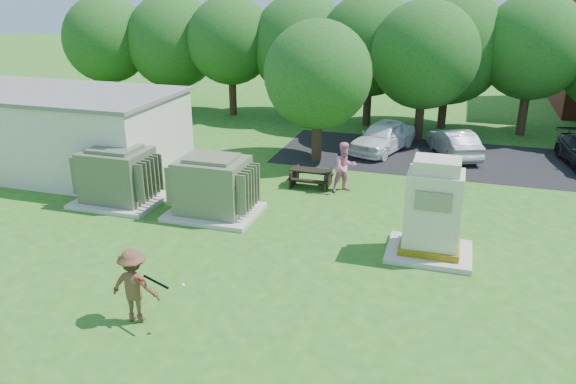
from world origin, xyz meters
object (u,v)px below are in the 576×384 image
(person_at_picnic, at_px, (345,167))
(picnic_table, at_px, (311,176))
(transformer_left, at_px, (118,177))
(batter, at_px, (134,285))
(transformer_right, at_px, (213,187))
(car_silver_a, at_px, (454,143))
(generator_cabinet, at_px, (433,214))
(car_white, at_px, (383,136))

(person_at_picnic, bearing_deg, picnic_table, 134.74)
(transformer_left, bearing_deg, batter, -54.29)
(transformer_right, distance_m, car_silver_a, 12.10)
(generator_cabinet, xyz_separation_m, person_at_picnic, (-3.47, 4.45, -0.33))
(car_silver_a, bearing_deg, picnic_table, 25.58)
(transformer_left, distance_m, generator_cabinet, 11.00)
(transformer_right, xyz_separation_m, person_at_picnic, (3.79, 3.51, -0.01))
(car_white, xyz_separation_m, car_silver_a, (3.17, 0.14, -0.09))
(car_white, bearing_deg, transformer_left, -112.35)
(transformer_left, distance_m, car_white, 12.33)
(person_at_picnic, bearing_deg, car_silver_a, 19.17)
(generator_cabinet, relative_size, car_white, 0.70)
(transformer_right, xyz_separation_m, car_white, (4.41, 9.28, -0.25))
(transformer_right, height_order, picnic_table, transformer_right)
(person_at_picnic, bearing_deg, batter, -144.28)
(picnic_table, xyz_separation_m, car_white, (1.98, 5.59, 0.30))
(picnic_table, height_order, car_silver_a, car_silver_a)
(transformer_right, bearing_deg, car_silver_a, 51.15)
(batter, xyz_separation_m, car_silver_a, (6.68, 15.82, -0.28))
(generator_cabinet, relative_size, person_at_picnic, 1.53)
(transformer_right, height_order, car_white, transformer_right)
(transformer_left, relative_size, car_silver_a, 0.79)
(generator_cabinet, height_order, batter, generator_cabinet)
(transformer_left, relative_size, picnic_table, 1.91)
(batter, height_order, car_silver_a, batter)
(transformer_left, xyz_separation_m, car_white, (8.11, 9.28, -0.25))
(transformer_left, height_order, car_white, transformer_left)
(transformer_left, bearing_deg, generator_cabinet, -4.88)
(person_at_picnic, height_order, car_white, person_at_picnic)
(picnic_table, relative_size, car_white, 0.37)
(batter, xyz_separation_m, person_at_picnic, (2.88, 9.92, 0.05))
(picnic_table, bearing_deg, car_white, 70.53)
(picnic_table, relative_size, car_silver_a, 0.41)
(generator_cabinet, distance_m, person_at_picnic, 5.65)
(generator_cabinet, relative_size, batter, 1.61)
(transformer_right, relative_size, person_at_picnic, 1.56)
(generator_cabinet, height_order, car_white, generator_cabinet)
(transformer_right, bearing_deg, transformer_left, 180.00)
(generator_cabinet, bearing_deg, person_at_picnic, 127.93)
(batter, bearing_deg, transformer_right, -84.78)
(generator_cabinet, xyz_separation_m, picnic_table, (-4.82, 4.62, -0.86))
(car_white, relative_size, car_silver_a, 1.10)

